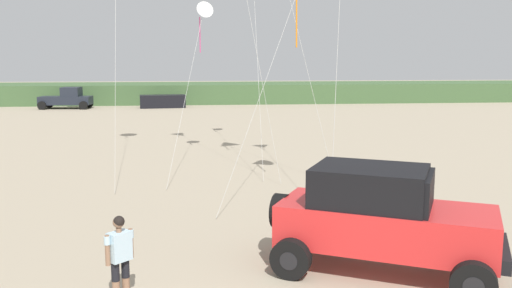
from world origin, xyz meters
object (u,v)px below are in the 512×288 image
Objects in this scene: jeep at (382,217)px; person_watching at (120,254)px; distant_sedan at (163,101)px; kite_red_delta at (203,13)px; distant_pickup at (67,99)px.

person_watching is (-5.29, -0.92, -0.26)m from jeep.
distant_sedan is 0.61× the size of kite_red_delta.
jeep is 0.72× the size of kite_red_delta.
distant_pickup is 0.68× the size of kite_red_delta.
distant_sedan is at bearing 99.84° from jeep.
jeep is 1.07× the size of distant_pickup.
jeep is 43.99m from distant_pickup.
person_watching is at bearing -75.88° from distant_pickup.
distant_pickup reaches higher than distant_sedan.
distant_sedan is at bearing 0.46° from distant_pickup.
kite_red_delta is at bearing -88.66° from distant_sedan.
jeep is at bearing -75.65° from kite_red_delta.
jeep is 3.00× the size of person_watching.
kite_red_delta reaches higher than person_watching.
distant_sedan is (-1.84, 42.02, -0.34)m from person_watching.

